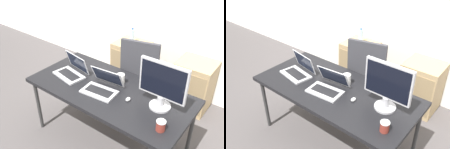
{
  "view_description": "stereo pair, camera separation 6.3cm",
  "coord_description": "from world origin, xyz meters",
  "views": [
    {
      "loc": [
        1.29,
        -1.64,
        2.15
      ],
      "look_at": [
        0.0,
        0.04,
        0.86
      ],
      "focal_mm": 40.0,
      "sensor_mm": 36.0,
      "label": 1
    },
    {
      "loc": [
        1.33,
        -1.6,
        2.15
      ],
      "look_at": [
        0.0,
        0.04,
        0.86
      ],
      "focal_mm": 40.0,
      "sensor_mm": 36.0,
      "label": 2
    }
  ],
  "objects": [
    {
      "name": "wall_back",
      "position": [
        0.0,
        1.41,
        1.3
      ],
      "size": [
        10.0,
        0.05,
        2.6
      ],
      "color": "white",
      "rests_on": "ground_plane"
    },
    {
      "name": "ground_plane",
      "position": [
        0.0,
        0.0,
        0.0
      ],
      "size": [
        14.0,
        14.0,
        0.0
      ],
      "primitive_type": "plane",
      "color": "#514C4C"
    },
    {
      "name": "cabinet_right",
      "position": [
        0.48,
        1.15,
        0.33
      ],
      "size": [
        0.46,
        0.44,
        0.67
      ],
      "color": "tan",
      "rests_on": "ground_plane"
    },
    {
      "name": "monitor",
      "position": [
        0.54,
        0.05,
        0.95
      ],
      "size": [
        0.45,
        0.2,
        0.46
      ],
      "color": "#B7B7BC",
      "rests_on": "desk"
    },
    {
      "name": "laptop_right",
      "position": [
        -0.5,
        -0.03,
        0.76
      ],
      "size": [
        0.38,
        0.32,
        0.22
      ],
      "color": "silver",
      "rests_on": "desk"
    },
    {
      "name": "coffee_cup_brown",
      "position": [
        0.69,
        -0.21,
        0.76
      ],
      "size": [
        0.08,
        0.08,
        0.09
      ],
      "color": "maroon",
      "rests_on": "desk"
    },
    {
      "name": "mouse",
      "position": [
        0.26,
        -0.05,
        0.73
      ],
      "size": [
        0.04,
        0.06,
        0.03
      ],
      "color": "silver",
      "rests_on": "desk"
    },
    {
      "name": "water_bottle",
      "position": [
        -0.49,
        1.16,
        0.77
      ],
      "size": [
        0.06,
        0.06,
        0.22
      ],
      "color": "silver",
      "rests_on": "cabinet_left"
    },
    {
      "name": "coffee_cup_white",
      "position": [
        0.03,
        0.15,
        0.77
      ],
      "size": [
        0.08,
        0.08,
        0.11
      ],
      "color": "white",
      "rests_on": "desk"
    },
    {
      "name": "office_chair",
      "position": [
        -0.01,
        0.68,
        0.4
      ],
      "size": [
        0.58,
        0.61,
        1.07
      ],
      "color": "#232326",
      "rests_on": "ground_plane"
    },
    {
      "name": "desk",
      "position": [
        0.0,
        0.0,
        0.66
      ],
      "size": [
        1.69,
        0.8,
        0.71
      ],
      "color": "black",
      "rests_on": "ground_plane"
    },
    {
      "name": "cabinet_left",
      "position": [
        -0.49,
        1.15,
        0.33
      ],
      "size": [
        0.46,
        0.44,
        0.67
      ],
      "color": "tan",
      "rests_on": "ground_plane"
    },
    {
      "name": "laptop_left",
      "position": [
        -0.04,
        -0.07,
        0.75
      ],
      "size": [
        0.36,
        0.33,
        0.21
      ],
      "color": "silver",
      "rests_on": "desk"
    }
  ]
}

